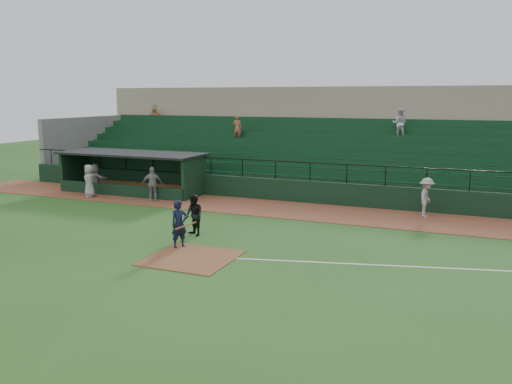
% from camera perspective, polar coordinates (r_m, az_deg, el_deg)
% --- Properties ---
extents(ground, '(90.00, 90.00, 0.00)m').
position_cam_1_polar(ground, '(19.81, -5.59, -6.39)').
color(ground, '#25511A').
rests_on(ground, ground).
extents(warning_track, '(40.00, 4.00, 0.03)m').
position_cam_1_polar(warning_track, '(26.90, 2.45, -1.84)').
color(warning_track, brown).
rests_on(warning_track, ground).
extents(home_plate_dirt, '(3.00, 3.00, 0.03)m').
position_cam_1_polar(home_plate_dirt, '(18.97, -7.02, -7.14)').
color(home_plate_dirt, brown).
rests_on(home_plate_dirt, ground).
extents(foul_line, '(17.49, 4.44, 0.01)m').
position_cam_1_polar(foul_line, '(18.81, 18.56, -7.80)').
color(foul_line, white).
rests_on(foul_line, ground).
extents(stadium_structure, '(38.00, 13.08, 6.40)m').
position_cam_1_polar(stadium_structure, '(34.53, 7.33, 4.63)').
color(stadium_structure, black).
rests_on(stadium_structure, ground).
extents(dugout, '(8.90, 3.20, 2.42)m').
position_cam_1_polar(dugout, '(32.57, -12.88, 2.39)').
color(dugout, black).
rests_on(dugout, ground).
extents(batter_at_plate, '(1.15, 0.80, 1.85)m').
position_cam_1_polar(batter_at_plate, '(20.09, -8.36, -3.49)').
color(batter_at_plate, black).
rests_on(batter_at_plate, ground).
extents(umpire, '(1.06, 0.99, 1.73)m').
position_cam_1_polar(umpire, '(21.78, -6.77, -2.53)').
color(umpire, black).
rests_on(umpire, ground).
extents(runner, '(0.82, 1.28, 1.89)m').
position_cam_1_polar(runner, '(26.09, 18.07, -0.58)').
color(runner, '#A19B96').
rests_on(runner, warning_track).
extents(dugout_player_a, '(1.17, 0.98, 1.88)m').
position_cam_1_polar(dugout_player_a, '(29.37, -11.25, 0.89)').
color(dugout_player_a, '#99948F').
rests_on(dugout_player_a, warning_track).
extents(dugout_player_b, '(1.06, 1.05, 1.85)m').
position_cam_1_polar(dugout_player_b, '(31.38, -17.71, 1.18)').
color(dugout_player_b, '#A5A09A').
rests_on(dugout_player_b, warning_track).
extents(dugout_player_c, '(1.71, 0.97, 1.76)m').
position_cam_1_polar(dugout_player_c, '(32.46, -17.07, 1.42)').
color(dugout_player_c, '#9E9994').
rests_on(dugout_player_c, warning_track).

